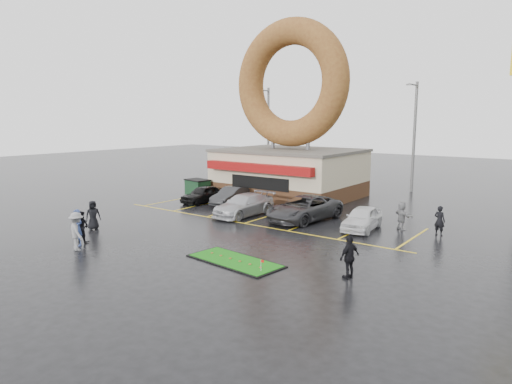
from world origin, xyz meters
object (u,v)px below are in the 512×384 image
Objects in this scene: streetlight_mid at (414,134)px; dumpster at (198,189)px; donut_shop at (290,139)px; car_black at (203,194)px; car_grey at (304,208)px; streetlight_left at (268,131)px; putting_green at (235,261)px; person_cameraman at (349,257)px; person_blue at (77,228)px; car_dgrey at (231,196)px; car_silver at (244,205)px; car_white at (362,218)px.

streetlight_mid is 5.00× the size of dumpster.
car_black is (-3.48, -6.14, -3.84)m from donut_shop.
car_grey is at bearing -2.05° from car_black.
donut_shop is at bearing 50.21° from dumpster.
putting_green is at bearing -57.77° from streetlight_left.
person_cameraman is 0.37× the size of putting_green.
car_black is (3.52, -13.09, -4.16)m from streetlight_left.
person_blue is 0.39× the size of putting_green.
car_silver reaches higher than car_dgrey.
car_dgrey is 6.87m from car_grey.
donut_shop is 7.63× the size of person_blue.
car_silver is 9.40m from putting_green.
car_white is at bearing 1.54° from dumpster.
streetlight_mid is at bearing 73.76° from car_silver.
donut_shop is 12.06m from car_white.
car_grey is at bearing -0.90° from dumpster.
car_black is at bearing -126.64° from streetlight_mid.
car_grey is at bearing -96.20° from streetlight_mid.
donut_shop is at bearing 114.75° from putting_green.
car_black is 0.97× the size of car_white.
person_cameraman is 0.94× the size of dumpster.
streetlight_left is 18.93m from car_grey.
car_silver is at bearing -157.36° from car_grey.
car_white is at bearing -143.05° from person_cameraman.
donut_shop reaches higher than person_blue.
car_black is 0.97× the size of car_dgrey.
car_black is 0.78× the size of car_silver.
car_black is 2.55m from dumpster.
car_dgrey is (5.65, -12.45, -4.16)m from streetlight_left.
putting_green is at bearing -89.68° from streetlight_mid.
streetlight_mid is 5.32× the size of person_cameraman.
person_cameraman is 20.02m from dumpster.
streetlight_mid is at bearing 51.22° from car_dgrey.
car_grey is at bearing 171.81° from car_white.
donut_shop is 19.07m from person_cameraman.
streetlight_mid is 17.19m from car_silver.
donut_shop is 18.40m from person_blue.
dumpster is at bearing 145.00° from car_black.
donut_shop is 3.57× the size of car_dgrey.
donut_shop is 2.99× the size of putting_green.
car_dgrey is 0.71× the size of car_grey.
person_blue is (-0.57, -18.04, -3.58)m from donut_shop.
putting_green is at bearing -61.15° from person_cameraman.
car_white reaches higher than car_dgrey.
car_black is 2.07× the size of person_blue.
car_dgrey is (-1.35, -5.50, -3.84)m from donut_shop.
putting_green is (-4.80, -1.04, -0.81)m from person_cameraman.
putting_green is (-2.01, -8.59, -0.61)m from car_white.
car_black is 0.81× the size of putting_green.
dumpster is (1.49, -11.55, -4.13)m from streetlight_left.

